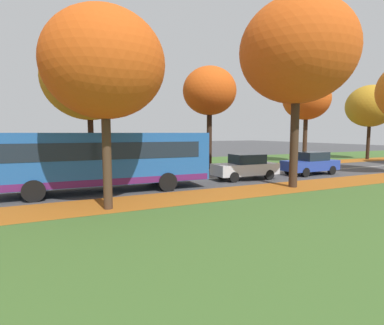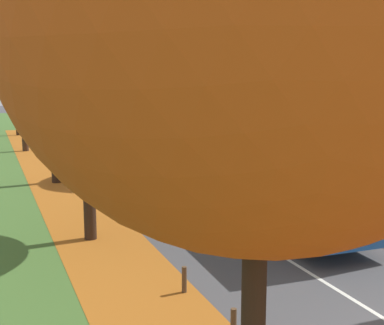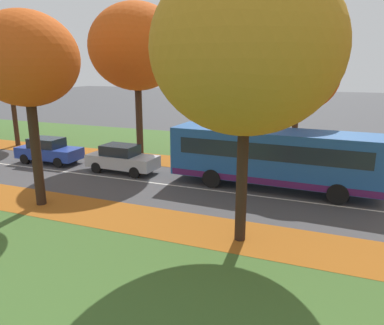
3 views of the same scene
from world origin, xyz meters
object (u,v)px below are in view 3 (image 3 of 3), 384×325
Objects in this scene: tree_left_near at (246,48)px; tree_left_mid at (26,60)px; tree_right_mid at (137,47)px; car_silver_lead at (122,159)px; tree_right_far at (9,69)px; bus at (274,156)px; tree_right_near at (298,76)px; car_blue_following at (49,150)px.

tree_left_mid is at bearing 89.13° from tree_left_near.
tree_right_mid is 7.32m from car_silver_lead.
tree_right_mid is at bearing -90.12° from tree_right_far.
tree_right_far is at bearing 89.88° from tree_right_mid.
car_silver_lead is at bearing 55.00° from tree_left_near.
car_silver_lead is (-0.30, 8.77, -0.89)m from bus.
tree_right_near is 11.17m from car_silver_lead.
tree_left_near is 0.95× the size of tree_right_mid.
bus is at bearing -89.25° from car_blue_following.
tree_right_mid reaches higher than tree_right_near.
tree_right_near is at bearing -86.82° from tree_right_mid.
tree_right_mid is at bearing -55.40° from car_blue_following.
tree_left_mid is 1.01× the size of tree_right_far.
tree_right_far is 1.94× the size of car_blue_following.
tree_left_mid is 14.06m from tree_right_near.
tree_left_mid is at bearing -130.23° from tree_right_far.
car_blue_following is (-3.89, 14.86, -4.72)m from tree_right_near.
tree_left_near is 22.59m from tree_right_far.
tree_right_near is 0.73× the size of bus.
bus is (6.41, -0.04, -4.94)m from tree_left_near.
tree_right_mid reaches higher than bus.
tree_right_far is at bearing 73.52° from car_silver_lead.
car_blue_following is (-3.36, -6.17, -5.08)m from tree_right_far.
tree_right_near is at bearing -66.74° from car_silver_lead.
bus is 2.47× the size of car_silver_lead.
tree_right_far is 21.15m from bus.
tree_right_mid is 0.95× the size of bus.
tree_left_near reaches higher than bus.
tree_left_mid is 8.15m from car_silver_lead.
car_silver_lead is (-4.00, 9.31, -4.72)m from tree_right_near.
tree_left_near is 12.14m from car_silver_lead.
car_silver_lead is (-3.44, -0.72, -6.42)m from tree_right_mid.
tree_right_near is 0.92× the size of tree_right_far.
car_blue_following is at bearing 90.75° from bus.
tree_right_near is (9.97, -9.87, -0.80)m from tree_left_mid.
tree_left_mid reaches higher than car_silver_lead.
bus is (-3.15, -9.49, -5.53)m from tree_right_mid.
tree_left_mid is 9.46m from tree_right_mid.
tree_left_near is 2.23× the size of car_blue_following.
bus is 2.47× the size of car_blue_following.
tree_left_near is at bearing -90.87° from tree_left_mid.
tree_left_near is 1.13× the size of tree_left_mid.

